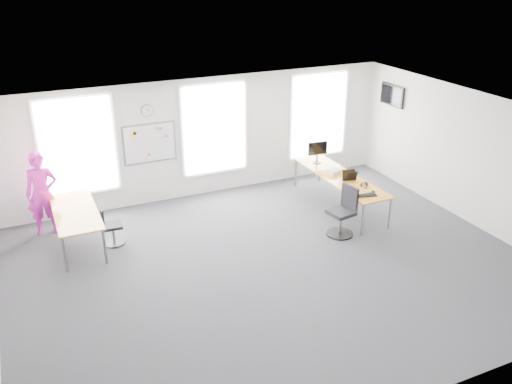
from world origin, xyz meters
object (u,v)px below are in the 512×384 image
headphones (364,184)px  desk_left (76,214)px  monitor (318,150)px  chair_left (110,228)px  keyboard (367,195)px  chair_right (343,214)px  person (42,194)px  desk_right (339,178)px

headphones → desk_left: bearing=159.4°
monitor → chair_left: bearing=-166.6°
keyboard → monitor: bearing=104.5°
keyboard → chair_right: bearing=-158.4°
person → keyboard: person is taller
desk_left → chair_left: size_ratio=2.49×
person → monitor: person is taller
person → headphones: bearing=-7.6°
desk_left → keyboard: 6.29m
desk_left → chair_right: size_ratio=1.95×
chair_right → person: (-5.93, 2.79, 0.45)m
chair_left → headphones: chair_left is taller
person → monitor: 6.63m
chair_right → monitor: size_ratio=1.94×
chair_right → keyboard: chair_right is taller
keyboard → monitor: monitor is taller
desk_right → chair_left: chair_left is taller
monitor → headphones: bearing=-76.6°
keyboard → chair_left: bearing=179.0°
chair_right → person: person is taller
headphones → chair_right: bearing=-157.0°
desk_right → person: (-6.65, 1.47, 0.22)m
keyboard → desk_right: bearing=101.7°
desk_right → keyboard: keyboard is taller
monitor → desk_right: bearing=-80.9°
chair_left → person: bearing=50.3°
chair_left → keyboard: 5.63m
desk_left → chair_right: (5.37, -1.92, -0.24)m
desk_right → person: 6.82m
desk_right → monitor: monitor is taller
person → headphones: person is taller
chair_right → headphones: chair_right is taller
keyboard → monitor: (0.04, 2.25, 0.34)m
keyboard → desk_left: bearing=178.4°
desk_left → person: 1.06m
desk_left → person: bearing=122.5°
chair_right → keyboard: bearing=86.3°
desk_left → headphones: (6.27, -1.37, 0.09)m
desk_left → chair_left: bearing=-21.7°
headphones → monitor: (-0.21, 1.77, 0.30)m
desk_right → person: size_ratio=1.69×
keyboard → headphones: bearing=77.9°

